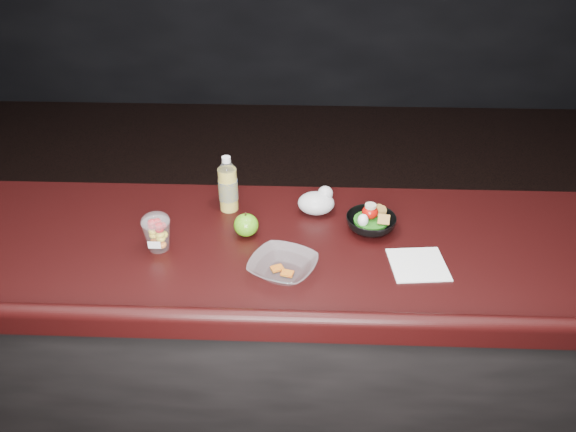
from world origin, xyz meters
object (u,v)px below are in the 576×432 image
(lemonade_bottle, at_px, (228,188))
(snack_bowl, at_px, (370,222))
(green_apple, at_px, (246,225))
(fruit_cup, at_px, (157,231))
(takeout_bowl, at_px, (283,267))

(lemonade_bottle, height_order, snack_bowl, lemonade_bottle)
(green_apple, bearing_deg, lemonade_bottle, 115.97)
(fruit_cup, relative_size, takeout_bowl, 0.51)
(fruit_cup, xyz_separation_m, green_apple, (0.26, 0.08, -0.03))
(fruit_cup, xyz_separation_m, snack_bowl, (0.65, 0.13, -0.03))
(green_apple, distance_m, snack_bowl, 0.39)
(lemonade_bottle, xyz_separation_m, fruit_cup, (-0.18, -0.23, -0.02))
(fruit_cup, bearing_deg, lemonade_bottle, 51.71)
(fruit_cup, height_order, takeout_bowl, fruit_cup)
(lemonade_bottle, bearing_deg, fruit_cup, -128.29)
(snack_bowl, bearing_deg, lemonade_bottle, 166.87)
(snack_bowl, xyz_separation_m, takeout_bowl, (-0.27, -0.23, -0.01))
(green_apple, distance_m, takeout_bowl, 0.23)
(lemonade_bottle, distance_m, green_apple, 0.17)
(lemonade_bottle, relative_size, snack_bowl, 0.94)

